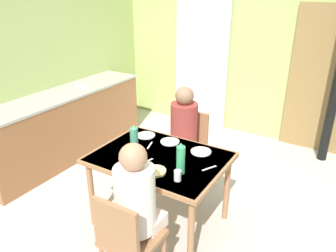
{
  "coord_description": "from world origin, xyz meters",
  "views": [
    {
      "loc": [
        1.7,
        -2.3,
        2.21
      ],
      "look_at": [
        0.25,
        0.09,
        0.99
      ],
      "focal_mm": 34.99,
      "sensor_mm": 36.0,
      "label": 1
    }
  ],
  "objects_px": {
    "dining_table": "(160,164)",
    "chair_near_diner": "(127,239)",
    "kitchen_counter": "(66,124)",
    "person_far_diner": "(183,125)",
    "water_bottle_green_far": "(181,159)",
    "water_bottle_green_near": "(134,139)",
    "chair_far_diner": "(189,144)",
    "person_near_diner": "(136,197)"
  },
  "relations": [
    {
      "from": "kitchen_counter",
      "to": "water_bottle_green_far",
      "type": "xyz_separation_m",
      "value": [
        2.18,
        -0.69,
        0.43
      ]
    },
    {
      "from": "dining_table",
      "to": "chair_far_diner",
      "type": "xyz_separation_m",
      "value": [
        -0.12,
        0.8,
        -0.17
      ]
    },
    {
      "from": "dining_table",
      "to": "water_bottle_green_near",
      "type": "xyz_separation_m",
      "value": [
        -0.26,
        -0.04,
        0.21
      ]
    },
    {
      "from": "dining_table",
      "to": "chair_far_diner",
      "type": "relative_size",
      "value": 1.4
    },
    {
      "from": "chair_far_diner",
      "to": "person_near_diner",
      "type": "xyz_separation_m",
      "value": [
        0.34,
        -1.47,
        0.28
      ]
    },
    {
      "from": "dining_table",
      "to": "water_bottle_green_near",
      "type": "height_order",
      "value": "water_bottle_green_near"
    },
    {
      "from": "chair_far_diner",
      "to": "water_bottle_green_far",
      "type": "relative_size",
      "value": 3.09
    },
    {
      "from": "dining_table",
      "to": "person_near_diner",
      "type": "height_order",
      "value": "person_near_diner"
    },
    {
      "from": "dining_table",
      "to": "water_bottle_green_far",
      "type": "relative_size",
      "value": 4.32
    },
    {
      "from": "person_near_diner",
      "to": "person_far_diner",
      "type": "height_order",
      "value": "same"
    },
    {
      "from": "chair_far_diner",
      "to": "person_near_diner",
      "type": "height_order",
      "value": "person_near_diner"
    },
    {
      "from": "chair_near_diner",
      "to": "person_near_diner",
      "type": "bearing_deg",
      "value": 90.0
    },
    {
      "from": "chair_far_diner",
      "to": "water_bottle_green_near",
      "type": "distance_m",
      "value": 0.93
    },
    {
      "from": "water_bottle_green_near",
      "to": "water_bottle_green_far",
      "type": "height_order",
      "value": "water_bottle_green_far"
    },
    {
      "from": "water_bottle_green_near",
      "to": "water_bottle_green_far",
      "type": "bearing_deg",
      "value": -11.32
    },
    {
      "from": "chair_far_diner",
      "to": "person_far_diner",
      "type": "relative_size",
      "value": 1.13
    },
    {
      "from": "chair_near_diner",
      "to": "water_bottle_green_far",
      "type": "xyz_separation_m",
      "value": [
        0.08,
        0.65,
        0.38
      ]
    },
    {
      "from": "kitchen_counter",
      "to": "chair_near_diner",
      "type": "distance_m",
      "value": 2.49
    },
    {
      "from": "dining_table",
      "to": "chair_far_diner",
      "type": "height_order",
      "value": "chair_far_diner"
    },
    {
      "from": "dining_table",
      "to": "person_near_diner",
      "type": "relative_size",
      "value": 1.58
    },
    {
      "from": "person_far_diner",
      "to": "water_bottle_green_near",
      "type": "distance_m",
      "value": 0.73
    },
    {
      "from": "chair_near_diner",
      "to": "chair_far_diner",
      "type": "relative_size",
      "value": 1.0
    },
    {
      "from": "dining_table",
      "to": "person_far_diner",
      "type": "distance_m",
      "value": 0.69
    },
    {
      "from": "chair_near_diner",
      "to": "person_far_diner",
      "type": "relative_size",
      "value": 1.13
    },
    {
      "from": "kitchen_counter",
      "to": "chair_far_diner",
      "type": "xyz_separation_m",
      "value": [
        1.76,
        0.27,
        0.05
      ]
    },
    {
      "from": "kitchen_counter",
      "to": "water_bottle_green_far",
      "type": "relative_size",
      "value": 8.87
    },
    {
      "from": "kitchen_counter",
      "to": "person_near_diner",
      "type": "relative_size",
      "value": 3.25
    },
    {
      "from": "person_far_diner",
      "to": "water_bottle_green_far",
      "type": "distance_m",
      "value": 0.93
    },
    {
      "from": "water_bottle_green_far",
      "to": "chair_far_diner",
      "type": "bearing_deg",
      "value": 113.86
    },
    {
      "from": "kitchen_counter",
      "to": "person_far_diner",
      "type": "height_order",
      "value": "person_far_diner"
    },
    {
      "from": "chair_near_diner",
      "to": "person_near_diner",
      "type": "xyz_separation_m",
      "value": [
        -0.0,
        0.14,
        0.28
      ]
    },
    {
      "from": "dining_table",
      "to": "chair_near_diner",
      "type": "distance_m",
      "value": 0.85
    },
    {
      "from": "water_bottle_green_near",
      "to": "water_bottle_green_far",
      "type": "distance_m",
      "value": 0.58
    },
    {
      "from": "kitchen_counter",
      "to": "water_bottle_green_far",
      "type": "height_order",
      "value": "water_bottle_green_far"
    },
    {
      "from": "chair_near_diner",
      "to": "person_far_diner",
      "type": "height_order",
      "value": "person_far_diner"
    },
    {
      "from": "dining_table",
      "to": "chair_near_diner",
      "type": "bearing_deg",
      "value": -74.44
    },
    {
      "from": "person_far_diner",
      "to": "water_bottle_green_far",
      "type": "height_order",
      "value": "person_far_diner"
    },
    {
      "from": "dining_table",
      "to": "chair_far_diner",
      "type": "distance_m",
      "value": 0.83
    },
    {
      "from": "dining_table",
      "to": "chair_near_diner",
      "type": "xyz_separation_m",
      "value": [
        0.22,
        -0.8,
        -0.17
      ]
    },
    {
      "from": "person_near_diner",
      "to": "person_far_diner",
      "type": "distance_m",
      "value": 1.38
    },
    {
      "from": "chair_near_diner",
      "to": "chair_far_diner",
      "type": "bearing_deg",
      "value": 101.94
    },
    {
      "from": "kitchen_counter",
      "to": "chair_far_diner",
      "type": "distance_m",
      "value": 1.78
    }
  ]
}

